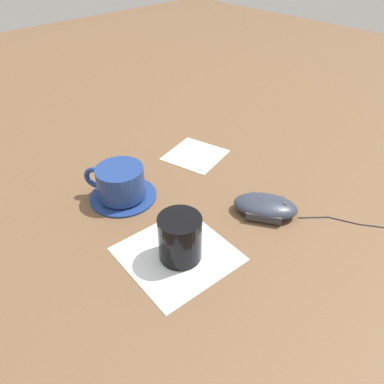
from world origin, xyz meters
The scene contains 7 objects.
ground_plane centered at (0.00, 0.00, 0.00)m, with size 3.00×3.00×0.00m, color brown.
saucer centered at (-0.04, 0.11, 0.00)m, with size 0.13×0.13×0.01m, color navy.
coffee_cup centered at (-0.05, 0.11, 0.04)m, with size 0.09×0.11×0.06m.
computer_mouse centered at (0.12, -0.11, 0.02)m, with size 0.12×0.13×0.03m.
napkin_under_glass centered at (-0.07, -0.08, 0.00)m, with size 0.17×0.17×0.00m, color white.
drinking_glass centered at (-0.07, -0.08, 0.04)m, with size 0.07×0.07×0.08m, color black.
napkin_spare centered at (0.16, 0.12, 0.00)m, with size 0.12×0.12×0.00m, color silver.
Camera 1 is at (-0.34, -0.40, 0.45)m, focal length 35.00 mm.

